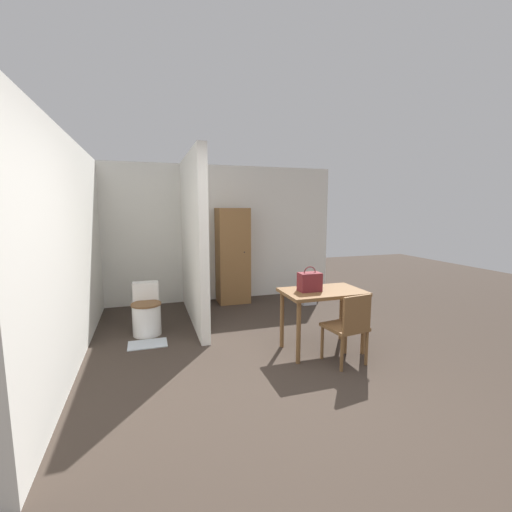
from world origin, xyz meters
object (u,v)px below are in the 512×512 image
dining_table (322,299)px  wooden_chair (349,326)px  handbag (310,282)px  space_heater (308,292)px  toilet (147,313)px  wooden_cabinet (233,256)px

dining_table → wooden_chair: size_ratio=1.19×
handbag → space_heater: size_ratio=0.67×
dining_table → handbag: handbag is taller
wooden_chair → handbag: (-0.26, 0.45, 0.42)m
toilet → handbag: size_ratio=2.29×
dining_table → space_heater: size_ratio=2.18×
dining_table → space_heater: bearing=68.1°
toilet → handbag: handbag is taller
dining_table → toilet: (-2.02, 1.25, -0.35)m
wooden_cabinet → space_heater: 1.52m
handbag → space_heater: handbag is taller
toilet → wooden_cabinet: size_ratio=0.39×
dining_table → wooden_cabinet: bearing=101.3°
space_heater → dining_table: bearing=-111.9°
toilet → space_heater: (2.78, 0.62, -0.07)m
wooden_chair → handbag: handbag is taller
dining_table → wooden_chair: 0.48m
dining_table → space_heater: dining_table is taller
handbag → wooden_cabinet: wooden_cabinet is taller
dining_table → handbag: 0.28m
space_heater → handbag: bearing=-116.3°
wooden_cabinet → dining_table: bearing=-78.7°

